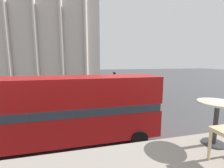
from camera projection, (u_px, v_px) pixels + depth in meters
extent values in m
cylinder|color=black|center=(126.00, 123.00, 11.19)|extent=(1.02, 0.22, 1.02)
cylinder|color=black|center=(139.00, 139.00, 8.80)|extent=(1.02, 0.22, 1.02)
cube|color=#B71414|center=(66.00, 125.00, 8.90)|extent=(11.19, 2.49, 1.62)
cube|color=#2D3842|center=(65.00, 108.00, 8.75)|extent=(10.97, 2.51, 0.45)
cube|color=#B71414|center=(64.00, 91.00, 8.61)|extent=(11.19, 2.49, 1.58)
cylinder|color=#2D2D30|center=(214.00, 143.00, 2.52)|extent=(0.36, 0.36, 0.02)
cylinder|color=#2D2D30|center=(216.00, 124.00, 2.47)|extent=(0.07, 0.07, 0.68)
cylinder|color=beige|center=(218.00, 103.00, 2.42)|extent=(0.60, 0.60, 0.03)
cylinder|color=#D1B789|center=(210.00, 145.00, 2.08)|extent=(0.04, 0.04, 0.44)
cube|color=#BCB2A8|center=(32.00, 34.00, 40.28)|extent=(34.53, 15.84, 24.81)
cylinder|color=#BCB2A8|center=(7.00, 36.00, 31.86)|extent=(0.90, 0.90, 21.09)
cylinder|color=#BCB2A8|center=(35.00, 37.00, 33.15)|extent=(0.90, 0.90, 21.09)
cylinder|color=#BCB2A8|center=(61.00, 38.00, 34.43)|extent=(0.90, 0.90, 21.09)
cylinder|color=#BCB2A8|center=(86.00, 39.00, 35.72)|extent=(0.90, 0.90, 21.09)
cylinder|color=black|center=(123.00, 100.00, 12.15)|extent=(0.12, 0.12, 3.89)
cube|color=black|center=(126.00, 82.00, 11.97)|extent=(0.20, 0.24, 0.70)
sphere|color=gold|center=(127.00, 80.00, 11.98)|extent=(0.14, 0.14, 0.14)
cylinder|color=black|center=(113.00, 85.00, 20.94)|extent=(0.12, 0.12, 3.70)
cube|color=black|center=(115.00, 75.00, 20.78)|extent=(0.20, 0.24, 0.70)
sphere|color=red|center=(116.00, 74.00, 20.78)|extent=(0.14, 0.14, 0.14)
cylinder|color=black|center=(111.00, 91.00, 24.27)|extent=(0.60, 0.18, 0.60)
cylinder|color=black|center=(114.00, 94.00, 22.58)|extent=(0.60, 0.18, 0.60)
cylinder|color=black|center=(94.00, 92.00, 23.61)|extent=(0.60, 0.18, 0.60)
cylinder|color=black|center=(95.00, 95.00, 21.93)|extent=(0.60, 0.18, 0.60)
cube|color=#19234C|center=(104.00, 91.00, 23.06)|extent=(4.20, 1.75, 0.55)
cube|color=#2D3842|center=(102.00, 88.00, 22.94)|extent=(1.89, 1.61, 0.50)
cylinder|color=black|center=(76.00, 89.00, 26.02)|extent=(0.60, 0.18, 0.60)
cylinder|color=black|center=(76.00, 91.00, 24.34)|extent=(0.60, 0.18, 0.60)
cylinder|color=black|center=(59.00, 90.00, 25.37)|extent=(0.60, 0.18, 0.60)
cylinder|color=black|center=(58.00, 92.00, 23.68)|extent=(0.60, 0.18, 0.60)
cube|color=maroon|center=(68.00, 89.00, 24.81)|extent=(4.20, 1.75, 0.55)
cube|color=#2D3842|center=(66.00, 86.00, 24.69)|extent=(1.89, 1.61, 0.50)
cylinder|color=#282B33|center=(142.00, 97.00, 19.82)|extent=(0.14, 0.14, 0.81)
cylinder|color=#282B33|center=(144.00, 97.00, 19.86)|extent=(0.14, 0.14, 0.81)
cylinder|color=#606638|center=(143.00, 92.00, 19.73)|extent=(0.32, 0.32, 0.64)
sphere|color=tan|center=(143.00, 89.00, 19.67)|extent=(0.22, 0.22, 0.22)
cylinder|color=#282B33|center=(156.00, 101.00, 17.95)|extent=(0.14, 0.14, 0.79)
cylinder|color=#282B33|center=(158.00, 101.00, 17.99)|extent=(0.14, 0.14, 0.79)
cylinder|color=black|center=(157.00, 95.00, 17.87)|extent=(0.32, 0.32, 0.63)
sphere|color=tan|center=(157.00, 92.00, 17.81)|extent=(0.21, 0.21, 0.21)
cylinder|color=#282B33|center=(100.00, 83.00, 33.65)|extent=(0.14, 0.14, 0.83)
cylinder|color=#282B33|center=(101.00, 83.00, 33.69)|extent=(0.14, 0.14, 0.83)
cylinder|color=#B22323|center=(100.00, 79.00, 33.56)|extent=(0.32, 0.32, 0.66)
sphere|color=tan|center=(100.00, 78.00, 33.50)|extent=(0.22, 0.22, 0.22)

